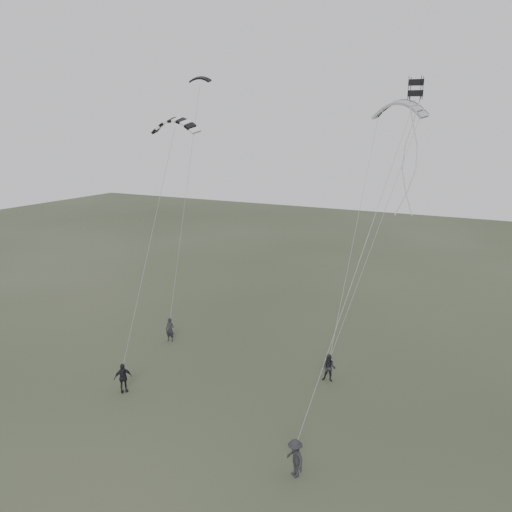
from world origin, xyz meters
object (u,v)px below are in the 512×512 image
at_px(kite_pale_large, 399,102).
at_px(kite_box, 416,88).
at_px(kite_striped, 175,120).
at_px(flyer_center, 123,378).
at_px(flyer_left, 170,330).
at_px(kite_dark_small, 200,78).
at_px(flyer_far, 295,458).
at_px(flyer_right, 329,368).

height_order(kite_pale_large, kite_box, kite_pale_large).
bearing_deg(kite_striped, flyer_center, -101.47).
xyz_separation_m(flyer_left, kite_dark_small, (0.70, 3.47, 16.64)).
distance_m(flyer_left, kite_dark_small, 17.02).
distance_m(flyer_left, flyer_far, 15.77).
height_order(kite_dark_small, kite_box, kite_dark_small).
bearing_deg(flyer_left, flyer_center, -85.58).
height_order(kite_dark_small, kite_pale_large, kite_dark_small).
xyz_separation_m(kite_striped, kite_box, (13.14, -0.83, 1.16)).
relative_size(flyer_left, kite_striped, 0.57).
height_order(flyer_left, kite_striped, kite_striped).
height_order(flyer_left, flyer_center, flyer_center).
bearing_deg(flyer_left, kite_dark_small, 67.87).
bearing_deg(flyer_center, kite_striped, 26.34).
relative_size(kite_dark_small, kite_box, 2.09).
distance_m(flyer_far, kite_dark_small, 24.11).
relative_size(flyer_far, kite_dark_small, 1.16).
height_order(flyer_left, flyer_far, flyer_far).
relative_size(kite_striped, kite_box, 4.15).
distance_m(kite_dark_small, kite_pale_large, 12.97).
bearing_deg(flyer_left, kite_pale_large, 18.27).
distance_m(kite_striped, kite_box, 13.22).
bearing_deg(flyer_right, kite_dark_small, 153.49).
bearing_deg(kite_striped, flyer_far, -35.75).
bearing_deg(flyer_far, flyer_center, -154.99).
distance_m(kite_pale_large, kite_striped, 14.01).
height_order(flyer_center, flyer_far, flyer_far).
bearing_deg(kite_striped, flyer_left, 138.56).
bearing_deg(flyer_center, flyer_right, -21.76).
distance_m(flyer_far, kite_pale_large, 21.99).
distance_m(flyer_left, kite_striped, 14.25).
relative_size(kite_pale_large, kite_striped, 1.22).
bearing_deg(kite_box, flyer_right, 134.59).
distance_m(flyer_right, kite_dark_small, 20.29).
height_order(flyer_right, flyer_far, flyer_far).
bearing_deg(kite_striped, kite_box, -6.12).
xyz_separation_m(kite_pale_large, kite_striped, (-10.43, -9.29, -1.11)).
bearing_deg(kite_pale_large, kite_dark_small, -148.55).
height_order(flyer_right, kite_pale_large, kite_pale_large).
xyz_separation_m(kite_pale_large, kite_box, (2.71, -10.12, 0.05)).
relative_size(flyer_left, kite_dark_small, 1.14).
bearing_deg(kite_box, kite_pale_large, 90.25).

